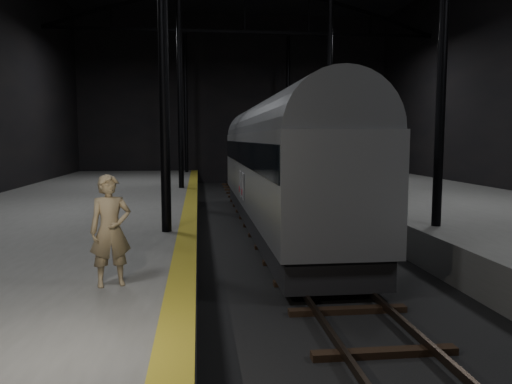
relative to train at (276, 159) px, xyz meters
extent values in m
plane|color=black|center=(0.00, -1.37, -2.71)|extent=(44.00, 44.00, 0.00)
cube|color=#555553|center=(-7.50, -1.37, -2.21)|extent=(9.00, 43.80, 1.00)
cube|color=#555553|center=(7.50, -1.37, -2.21)|extent=(9.00, 43.80, 1.00)
cube|color=olive|center=(-3.25, -1.37, -1.70)|extent=(0.50, 43.80, 0.01)
cube|color=#3F3328|center=(-0.72, -1.37, -2.54)|extent=(0.08, 43.00, 0.14)
cube|color=#3F3328|center=(0.72, -1.37, -2.54)|extent=(0.08, 43.00, 0.14)
cube|color=black|center=(0.00, -1.37, -2.65)|extent=(2.40, 42.00, 0.12)
cylinder|color=black|center=(-3.80, -5.37, 3.29)|extent=(0.26, 0.26, 10.00)
cylinder|color=black|center=(3.80, -5.37, 3.29)|extent=(0.26, 0.26, 10.00)
cylinder|color=black|center=(-3.80, 6.63, 3.29)|extent=(0.26, 0.26, 10.00)
cylinder|color=black|center=(3.80, 6.63, 3.29)|extent=(0.26, 0.26, 10.00)
cylinder|color=black|center=(-3.80, 18.63, 3.29)|extent=(0.26, 0.26, 10.00)
cylinder|color=black|center=(3.80, 18.63, 3.29)|extent=(0.26, 0.26, 10.00)
cube|color=black|center=(0.00, 12.63, 7.29)|extent=(23.60, 0.15, 0.18)
cube|color=#AAABB2|center=(0.00, 0.00, -0.39)|extent=(2.63, 18.14, 2.72)
cube|color=black|center=(0.00, 0.00, -2.10)|extent=(2.40, 17.78, 0.77)
cube|color=black|center=(0.00, 0.00, 0.24)|extent=(2.69, 17.87, 0.82)
cylinder|color=slate|center=(0.00, 0.00, 0.97)|extent=(2.58, 17.96, 2.58)
cube|color=black|center=(0.00, -6.35, -2.43)|extent=(1.63, 2.00, 0.32)
cube|color=black|center=(0.00, 6.35, -2.43)|extent=(1.63, 2.00, 0.32)
cube|color=silver|center=(-1.35, -0.91, -0.94)|extent=(0.04, 0.68, 0.95)
cube|color=silver|center=(-1.35, 0.18, -0.94)|extent=(0.04, 0.68, 0.95)
cylinder|color=#AD1526|center=(-1.37, -0.74, -1.16)|extent=(0.03, 0.24, 0.24)
cylinder|color=#AD1526|center=(-1.37, 0.34, -1.16)|extent=(0.03, 0.24, 0.24)
imported|color=#8E7A57|center=(-4.41, -10.28, -0.76)|extent=(0.79, 0.63, 1.89)
camera|label=1|loc=(-2.93, -18.75, 0.77)|focal=35.00mm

